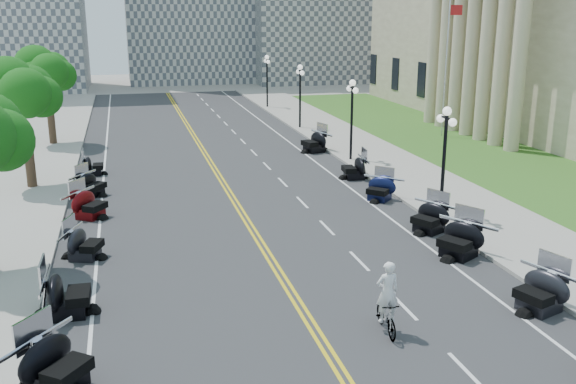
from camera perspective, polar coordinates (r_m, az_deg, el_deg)
ground at (r=23.57m, az=-1.00°, el=-6.89°), size 160.00×160.00×0.00m
road at (r=32.84m, az=-5.06°, el=-0.36°), size 16.00×90.00×0.01m
centerline_yellow_a at (r=32.82m, az=-5.26°, el=-0.36°), size 0.12×90.00×0.00m
centerline_yellow_b at (r=32.86m, az=-4.85°, el=-0.33°), size 0.12×90.00×0.00m
edge_line_north at (r=34.41m, az=5.51°, el=0.39°), size 0.12×90.00×0.00m
edge_line_south at (r=32.49m, az=-16.26°, el=-1.11°), size 0.12×90.00×0.00m
lane_dash_4 at (r=17.96m, az=15.66°, el=-15.15°), size 0.12×2.00×0.00m
lane_dash_5 at (r=21.07m, az=10.23°, el=-9.97°), size 0.12×2.00×0.00m
lane_dash_6 at (r=24.44m, az=6.36°, el=-6.11°), size 0.12×2.00×0.00m
lane_dash_7 at (r=27.98m, az=3.48°, el=-3.18°), size 0.12×2.00×0.00m
lane_dash_8 at (r=31.63m, az=1.27°, el=-0.91°), size 0.12×2.00×0.00m
lane_dash_9 at (r=35.35m, az=-0.48°, el=0.88°), size 0.12×2.00×0.00m
lane_dash_10 at (r=39.13m, az=-1.89°, el=2.33°), size 0.12×2.00×0.00m
lane_dash_11 at (r=42.95m, az=-3.05°, el=3.52°), size 0.12×2.00×0.00m
lane_dash_12 at (r=46.80m, az=-4.03°, el=4.52°), size 0.12×2.00×0.00m
lane_dash_13 at (r=50.67m, az=-4.86°, el=5.36°), size 0.12×2.00×0.00m
lane_dash_14 at (r=54.56m, az=-5.57°, el=6.08°), size 0.12×2.00×0.00m
lane_dash_15 at (r=58.46m, az=-6.19°, el=6.71°), size 0.12×2.00×0.00m
lane_dash_16 at (r=62.38m, az=-6.73°, el=7.25°), size 0.12×2.00×0.00m
lane_dash_17 at (r=66.31m, az=-7.21°, el=7.73°), size 0.12×2.00×0.00m
lane_dash_18 at (r=70.24m, az=-7.64°, el=8.16°), size 0.12×2.00×0.00m
lane_dash_19 at (r=74.19m, az=-8.02°, el=8.54°), size 0.12×2.00×0.00m
sidewalk_north at (r=35.96m, az=11.67°, el=0.91°), size 5.00×90.00×0.15m
sidewalk_south at (r=32.90m, az=-23.41°, el=-1.47°), size 5.00×90.00×0.15m
lawn at (r=46.07m, az=15.22°, el=3.87°), size 9.00×60.00×0.10m
street_lamp_2 at (r=29.34m, az=13.67°, el=2.54°), size 0.50×1.20×4.90m
street_lamp_3 at (r=40.11m, az=5.68°, el=6.36°), size 0.50×1.20×4.90m
street_lamp_4 at (r=51.43m, az=1.08°, el=8.48°), size 0.50×1.20×4.90m
street_lamp_5 at (r=63.00m, az=-1.87°, el=9.80°), size 0.50×1.20×4.90m
flagpole at (r=49.09m, az=13.85°, el=10.51°), size 1.10×0.20×10.00m
tree_3 at (r=35.78m, az=-22.50°, el=7.61°), size 4.80×4.80×9.20m
tree_4 at (r=47.63m, az=-20.64°, el=9.53°), size 4.80×4.80×9.20m
motorcycle_n_4 at (r=21.68m, az=21.52°, el=-8.06°), size 2.61×2.61×1.44m
motorcycle_n_5 at (r=25.32m, az=14.99°, el=-3.97°), size 2.98×2.98×1.53m
motorcycle_n_6 at (r=27.87m, az=12.47°, el=-2.12°), size 2.72×2.72×1.40m
motorcycle_n_7 at (r=32.15m, az=8.17°, el=0.39°), size 2.63×2.63×1.30m
motorcycle_n_8 at (r=36.18m, az=5.92°, el=2.26°), size 2.15×2.15×1.39m
motorcycle_n_10 at (r=42.99m, az=2.34°, el=4.57°), size 2.72×2.72×1.54m
motorcycle_s_4 at (r=17.26m, az=-19.94°, el=-14.00°), size 3.08×3.08×1.54m
motorcycle_s_5 at (r=21.05m, az=-19.11°, el=-8.42°), size 2.20×2.20×1.52m
motorcycle_s_6 at (r=25.52m, az=-17.67°, el=-4.27°), size 2.43×2.43×1.32m
motorcycle_s_7 at (r=30.45m, az=-17.28°, el=-0.93°), size 2.82×2.82×1.42m
motorcycle_s_8 at (r=34.13m, az=-17.09°, el=0.75°), size 2.61×2.61×1.32m
motorcycle_s_9 at (r=38.49m, az=-16.96°, el=2.35°), size 1.82×1.82×1.24m
bicycle at (r=19.21m, az=8.73°, el=-10.83°), size 0.65×1.79×1.05m
cyclist_rider at (r=18.61m, az=8.92°, el=-6.80°), size 0.68×0.45×1.87m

